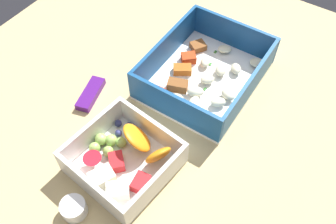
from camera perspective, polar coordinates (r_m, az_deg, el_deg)
table_surface at (r=60.54cm, az=0.38°, el=-0.14°), size 80.00×80.00×2.00cm
pasta_container at (r=62.63cm, az=5.83°, el=5.99°), size 20.94×17.03×6.19cm
fruit_bowl at (r=52.91cm, az=-6.99°, el=-7.30°), size 14.58×14.88×5.53cm
candy_bar at (r=62.43cm, az=-12.13°, el=2.84°), size 7.39×4.17×1.20cm
paper_cup_liner at (r=51.65cm, az=-14.70°, el=-14.55°), size 3.48×3.48×2.18cm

